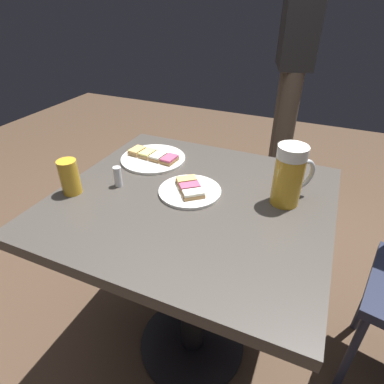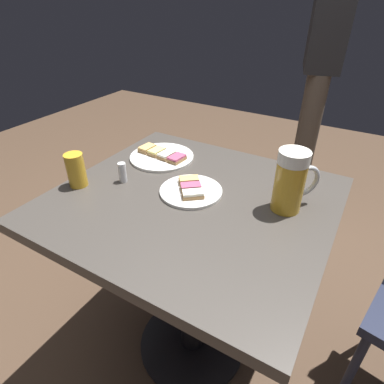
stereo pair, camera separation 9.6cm
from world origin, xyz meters
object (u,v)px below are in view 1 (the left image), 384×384
at_px(salt_shaker, 118,177).
at_px(plate_near, 190,190).
at_px(beer_glass_small, 70,177).
at_px(beer_mug, 290,175).
at_px(patron_standing, 294,58).
at_px(plate_far, 153,158).

bearing_deg(salt_shaker, plate_near, -166.65).
distance_m(beer_glass_small, salt_shaker, 0.14).
distance_m(plate_near, beer_mug, 0.30).
bearing_deg(patron_standing, beer_mug, -6.01).
relative_size(plate_far, beer_glass_small, 2.17).
height_order(plate_far, salt_shaker, salt_shaker).
distance_m(beer_mug, beer_glass_small, 0.65).
height_order(plate_near, plate_far, same).
bearing_deg(beer_mug, salt_shaker, 13.44).
bearing_deg(plate_far, plate_near, 145.02).
xyz_separation_m(plate_near, beer_mug, (-0.28, -0.07, 0.08)).
bearing_deg(salt_shaker, beer_glass_small, 39.98).
bearing_deg(plate_far, beer_glass_small, 68.22).
bearing_deg(plate_near, beer_mug, -166.50).
distance_m(plate_far, patron_standing, 1.16).
relative_size(plate_near, salt_shaker, 2.92).
distance_m(beer_mug, salt_shaker, 0.53).
distance_m(plate_far, beer_glass_small, 0.32).
distance_m(salt_shaker, patron_standing, 1.36).
xyz_separation_m(plate_far, salt_shaker, (0.01, 0.21, 0.02)).
relative_size(salt_shaker, patron_standing, 0.04).
distance_m(beer_mug, patron_standing, 1.20).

